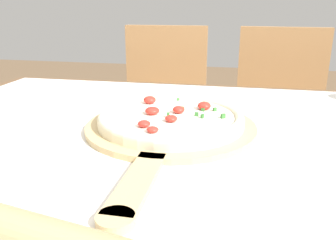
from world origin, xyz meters
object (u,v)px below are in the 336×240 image
at_px(pizza_peel, 169,130).
at_px(chair_right, 278,116).
at_px(pizza, 171,118).
at_px(chair_left, 163,110).

height_order(pizza_peel, chair_right, chair_right).
bearing_deg(chair_right, pizza_peel, -107.48).
bearing_deg(chair_right, pizza, -107.97).
bearing_deg(pizza_peel, pizza, 90.44).
relative_size(pizza, chair_left, 0.35).
xyz_separation_m(pizza, chair_left, (-0.20, 0.85, -0.24)).
distance_m(pizza, chair_left, 0.90).
bearing_deg(pizza_peel, chair_left, 103.19).
xyz_separation_m(pizza, chair_right, (0.31, 0.85, -0.24)).
height_order(chair_left, chair_right, same).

